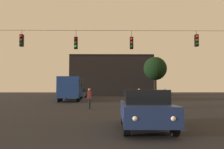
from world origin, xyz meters
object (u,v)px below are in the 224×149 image
Objects in this scene: city_bus at (72,87)px; car_far_left at (81,93)px; pedestrian_crossing_left at (89,97)px; pedestrian_crossing_center at (139,97)px; pedestrian_crossing_right at (165,97)px; car_near_right at (145,108)px; tree_left_silhouette at (155,69)px.

car_far_left is at bearing 89.88° from city_bus.
pedestrian_crossing_left is 1.02× the size of pedestrian_crossing_center.
car_far_left is 26.91m from pedestrian_crossing_right.
pedestrian_crossing_left reaches higher than car_far_left.
car_near_right is 9.75m from pedestrian_crossing_right.
city_bus is 24.08m from car_near_right.
city_bus is at bearing 124.14° from pedestrian_crossing_right.
pedestrian_crossing_right is (5.87, 0.07, -0.02)m from pedestrian_crossing_left.
pedestrian_crossing_center reaches higher than pedestrian_crossing_right.
car_far_left is at bearing 97.90° from pedestrian_crossing_left.
pedestrian_crossing_right is 26.36m from tree_left_silhouette.
city_bus reaches higher than pedestrian_crossing_right.
pedestrian_crossing_left reaches higher than car_near_right.
pedestrian_crossing_right is at bearing -99.38° from tree_left_silhouette.
pedestrian_crossing_left is at bearing -75.78° from city_bus.
tree_left_silhouette is at bearing 80.62° from pedestrian_crossing_right.
car_near_right is 2.71× the size of pedestrian_crossing_left.
tree_left_silhouette reaches higher than pedestrian_crossing_left.
city_bus is 7.03× the size of pedestrian_crossing_center.
pedestrian_crossing_center reaches higher than car_near_right.
pedestrian_crossing_center is at bearing -103.74° from tree_left_silhouette.
car_near_right is at bearing -72.39° from pedestrian_crossing_left.
city_bus is 1.48× the size of tree_left_silhouette.
tree_left_silhouette is (7.18, 34.93, 4.52)m from car_near_right.
car_near_right is 9.68m from pedestrian_crossing_left.
pedestrian_crossing_left is 3.92m from pedestrian_crossing_center.
pedestrian_crossing_right is at bearing -55.86° from city_bus.
car_near_right is 2.77× the size of pedestrian_crossing_right.
city_bus is at bearing -90.12° from car_far_left.
pedestrian_crossing_center is at bearing 5.05° from pedestrian_crossing_left.
city_bus is 2.55× the size of car_near_right.
car_far_left is at bearing -178.26° from tree_left_silhouette.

